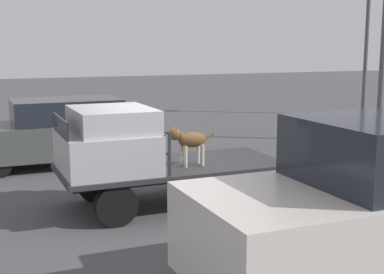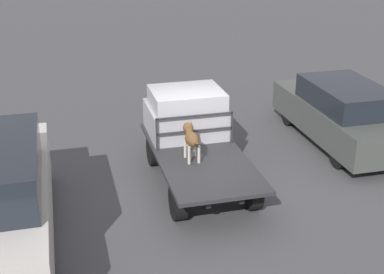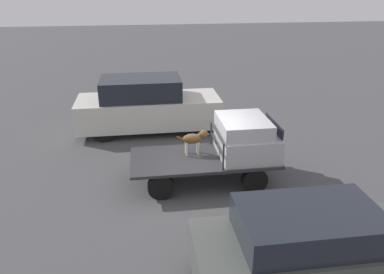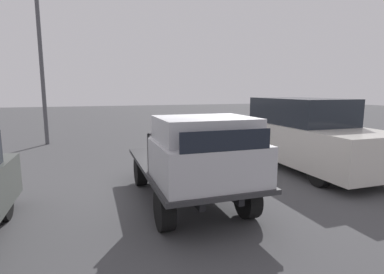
% 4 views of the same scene
% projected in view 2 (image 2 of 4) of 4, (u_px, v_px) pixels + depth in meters
% --- Properties ---
extents(ground_plane, '(80.00, 80.00, 0.00)m').
position_uv_depth(ground_plane, '(199.00, 184.00, 11.71)').
color(ground_plane, '#474749').
extents(flatbed_truck, '(4.05, 1.85, 0.75)m').
position_uv_depth(flatbed_truck, '(199.00, 161.00, 11.50)').
color(flatbed_truck, black).
rests_on(flatbed_truck, ground).
extents(truck_cab, '(1.55, 1.73, 1.08)m').
position_uv_depth(truck_cab, '(186.00, 112.00, 12.27)').
color(truck_cab, '#B7B7BC').
rests_on(truck_cab, flatbed_truck).
extents(truck_headboard, '(0.04, 1.73, 0.74)m').
position_uv_depth(truck_headboard, '(195.00, 126.00, 11.56)').
color(truck_headboard, '#2D2D30').
rests_on(truck_headboard, flatbed_truck).
extents(dog, '(0.92, 0.28, 0.74)m').
position_uv_depth(dog, '(191.00, 137.00, 11.00)').
color(dog, beige).
rests_on(dog, flatbed_truck).
extents(parked_sedan, '(4.56, 1.73, 1.61)m').
position_uv_depth(parked_sedan, '(341.00, 113.00, 13.55)').
color(parked_sedan, black).
rests_on(parked_sedan, ground).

